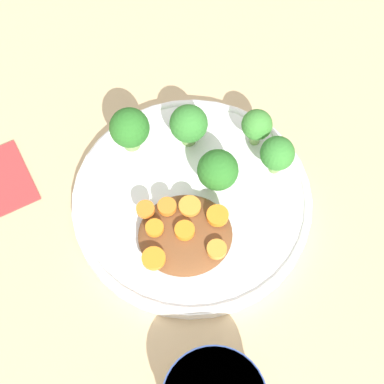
# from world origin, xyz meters

# --- Properties ---
(ground_plane) EXTENTS (4.00, 4.00, 0.00)m
(ground_plane) POSITION_xyz_m (0.00, 0.00, 0.00)
(ground_plane) COLOR tan
(plate) EXTENTS (0.27, 0.27, 0.02)m
(plate) POSITION_xyz_m (0.00, 0.00, 0.01)
(plate) COLOR white
(plate) RESTS_ON ground_plane
(stew_mound) EXTENTS (0.10, 0.10, 0.02)m
(stew_mound) POSITION_xyz_m (-0.02, -0.05, 0.03)
(stew_mound) COLOR brown
(stew_mound) RESTS_ON plate
(broccoli_floret_0) EXTENTS (0.05, 0.05, 0.06)m
(broccoli_floret_0) POSITION_xyz_m (-0.06, 0.08, 0.05)
(broccoli_floret_0) COLOR #759E51
(broccoli_floret_0) RESTS_ON plate
(broccoli_floret_1) EXTENTS (0.04, 0.04, 0.06)m
(broccoli_floret_1) POSITION_xyz_m (0.01, 0.08, 0.05)
(broccoli_floret_1) COLOR #759E51
(broccoli_floret_1) RESTS_ON plate
(broccoli_floret_2) EXTENTS (0.04, 0.04, 0.05)m
(broccoli_floret_2) POSITION_xyz_m (0.10, 0.02, 0.05)
(broccoli_floret_2) COLOR #759E51
(broccoli_floret_2) RESTS_ON plate
(broccoli_floret_3) EXTENTS (0.04, 0.04, 0.05)m
(broccoli_floret_3) POSITION_xyz_m (0.09, 0.06, 0.05)
(broccoli_floret_3) COLOR #7FA85B
(broccoli_floret_3) RESTS_ON plate
(broccoli_floret_4) EXTENTS (0.05, 0.05, 0.06)m
(broccoli_floret_4) POSITION_xyz_m (0.03, 0.01, 0.05)
(broccoli_floret_4) COLOR #759E51
(broccoli_floret_4) RESTS_ON plate
(carrot_slice_0) EXTENTS (0.02, 0.02, 0.01)m
(carrot_slice_0) POSITION_xyz_m (0.01, -0.08, 0.04)
(carrot_slice_0) COLOR orange
(carrot_slice_0) RESTS_ON stew_mound
(carrot_slice_1) EXTENTS (0.02, 0.02, 0.00)m
(carrot_slice_1) POSITION_xyz_m (-0.01, -0.02, 0.04)
(carrot_slice_1) COLOR orange
(carrot_slice_1) RESTS_ON stew_mound
(carrot_slice_2) EXTENTS (0.02, 0.02, 0.01)m
(carrot_slice_2) POSITION_xyz_m (-0.02, -0.05, 0.04)
(carrot_slice_2) COLOR orange
(carrot_slice_2) RESTS_ON stew_mound
(carrot_slice_3) EXTENTS (0.02, 0.02, 0.01)m
(carrot_slice_3) POSITION_xyz_m (-0.05, -0.08, 0.04)
(carrot_slice_3) COLOR orange
(carrot_slice_3) RESTS_ON stew_mound
(carrot_slice_4) EXTENTS (0.02, 0.02, 0.01)m
(carrot_slice_4) POSITION_xyz_m (-0.05, -0.02, 0.04)
(carrot_slice_4) COLOR orange
(carrot_slice_4) RESTS_ON stew_mound
(carrot_slice_5) EXTENTS (0.02, 0.02, 0.01)m
(carrot_slice_5) POSITION_xyz_m (-0.03, -0.02, 0.04)
(carrot_slice_5) COLOR orange
(carrot_slice_5) RESTS_ON stew_mound
(carrot_slice_6) EXTENTS (0.02, 0.02, 0.01)m
(carrot_slice_6) POSITION_xyz_m (0.02, -0.04, 0.04)
(carrot_slice_6) COLOR orange
(carrot_slice_6) RESTS_ON stew_mound
(carrot_slice_7) EXTENTS (0.02, 0.02, 0.01)m
(carrot_slice_7) POSITION_xyz_m (-0.05, -0.04, 0.04)
(carrot_slice_7) COLOR orange
(carrot_slice_7) RESTS_ON stew_mound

